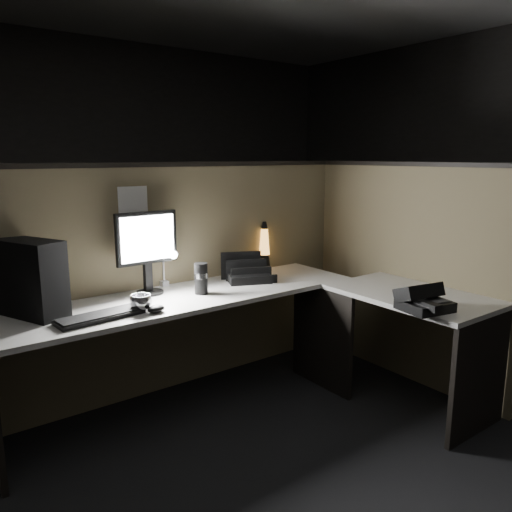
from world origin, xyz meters
TOP-DOWN VIEW (x-y plane):
  - floor at (0.00, 0.00)m, footprint 6.00×6.00m
  - room_shell at (0.00, 0.00)m, footprint 6.00×6.00m
  - partition_back at (0.00, 0.93)m, footprint 2.66×0.06m
  - partition_right at (1.33, 0.10)m, footprint 0.06×1.66m
  - desk at (0.18, 0.25)m, footprint 2.60×1.60m
  - pc_tower at (-1.00, 0.73)m, footprint 0.32×0.43m
  - monitor at (-0.32, 0.78)m, footprint 0.40×0.17m
  - keyboard at (-0.74, 0.47)m, footprint 0.47×0.20m
  - mouse at (-0.45, 0.39)m, footprint 0.11×0.09m
  - clip_lamp at (-0.16, 0.80)m, footprint 0.05×0.20m
  - organizer at (0.36, 0.67)m, footprint 0.35×0.34m
  - lava_lamp at (0.67, 0.88)m, footprint 0.10×0.10m
  - travel_mug at (-0.06, 0.57)m, footprint 0.09×0.09m
  - steel_mug at (-0.51, 0.46)m, footprint 0.14×0.14m
  - figurine at (0.43, 0.63)m, footprint 0.05×0.05m
  - pinned_paper at (-0.34, 0.90)m, footprint 0.19×0.00m
  - desk_phone at (0.76, -0.44)m, footprint 0.29×0.29m

SIDE VIEW (x-z plane):
  - floor at x=0.00m, z-range 0.00..0.00m
  - desk at x=0.18m, z-range 0.22..0.95m
  - keyboard at x=-0.74m, z-range 0.73..0.75m
  - mouse at x=-0.45m, z-range 0.73..0.77m
  - partition_back at x=0.00m, z-range 0.00..1.50m
  - partition_right at x=1.33m, z-range 0.00..1.50m
  - figurine at x=0.43m, z-range 0.75..0.80m
  - steel_mug at x=-0.51m, z-range 0.73..0.82m
  - organizer at x=0.36m, z-range 0.67..0.88m
  - desk_phone at x=0.76m, z-range 0.71..0.86m
  - travel_mug at x=-0.06m, z-range 0.73..0.92m
  - clip_lamp at x=-0.16m, z-range 0.75..1.01m
  - lava_lamp at x=0.67m, z-range 0.70..1.06m
  - pc_tower at x=-1.00m, z-range 0.73..1.14m
  - monitor at x=-0.32m, z-range 0.78..1.29m
  - pinned_paper at x=-0.34m, z-range 1.12..1.39m
  - room_shell at x=0.00m, z-range -1.38..4.62m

